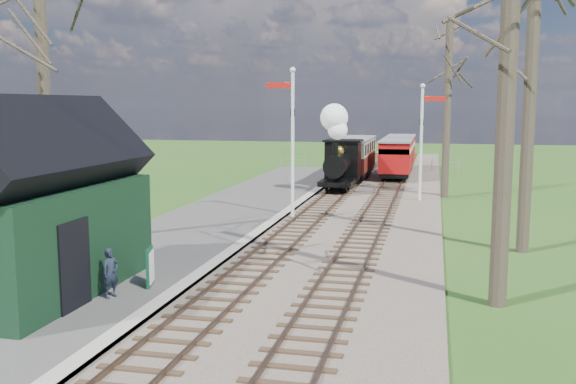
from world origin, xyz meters
name	(u,v)px	position (x,y,z in m)	size (l,w,h in m)	color
distant_hills	(399,285)	(1.40, 64.38, -16.21)	(114.40, 48.00, 22.02)	#385B23
ballast_bed	(358,199)	(1.30, 22.00, 0.05)	(8.00, 60.00, 0.10)	brown
track_near	(332,198)	(0.00, 22.00, 0.10)	(1.60, 60.00, 0.15)	brown
track_far	(384,199)	(2.60, 22.00, 0.10)	(1.60, 60.00, 0.15)	brown
platform	(212,223)	(-3.50, 14.00, 0.10)	(5.00, 44.00, 0.20)	#474442
coping_strip	(269,226)	(-1.20, 14.00, 0.10)	(0.40, 44.00, 0.21)	#B2AD9E
station_shed	(39,208)	(-4.30, 4.00, 2.27)	(3.25, 6.30, 4.78)	black
semaphore_near	(291,132)	(-0.77, 16.00, 3.62)	(1.22, 0.24, 6.22)	silver
semaphore_far	(423,133)	(4.37, 22.00, 3.35)	(1.22, 0.24, 5.72)	silver
bare_trees	(316,89)	(1.33, 10.10, 5.21)	(15.51, 22.39, 12.00)	#382D23
fence_line	(367,164)	(0.30, 36.00, 0.55)	(12.60, 0.08, 1.00)	slate
locomotive	(340,154)	(-0.01, 24.54, 2.11)	(1.83, 4.27, 4.58)	black
coach	(354,155)	(0.00, 30.60, 1.54)	(2.14, 7.32, 2.25)	black
red_carriage_a	(396,158)	(2.60, 31.01, 1.42)	(1.93, 4.78, 2.03)	black
red_carriage_b	(401,151)	(2.60, 36.51, 1.42)	(1.93, 4.78, 2.03)	black
sign_board	(150,267)	(-1.95, 5.05, 0.69)	(0.25, 0.67, 0.98)	#0D4129
bench	(108,268)	(-3.18, 5.15, 0.56)	(0.48, 1.39, 0.78)	#3E2716
person	(111,273)	(-2.43, 3.95, 0.80)	(0.43, 0.29, 1.19)	#1A202F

